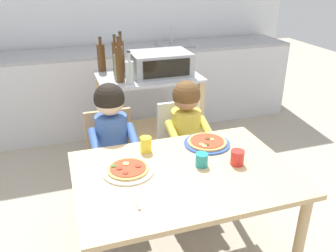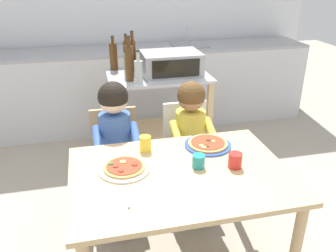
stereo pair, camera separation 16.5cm
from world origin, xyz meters
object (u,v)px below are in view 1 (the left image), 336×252
at_px(bottle_squat_spirits, 115,58).
at_px(drinking_cup_red, 237,158).
at_px(bottle_slim_sauce, 121,55).
at_px(bottle_brown_beer, 130,72).
at_px(pizza_plate_white, 128,170).
at_px(kitchen_island_cart, 148,105).
at_px(bottle_clear_vinegar, 101,57).
at_px(child_in_yellow_shirt, 188,131).
at_px(dining_chair_right, 182,146).
at_px(serving_spoon, 137,201).
at_px(toaster_oven, 160,63).
at_px(dining_table, 184,187).
at_px(drinking_cup_teal, 202,160).
at_px(bottle_tall_green_wine, 117,66).
at_px(drinking_cup_yellow, 146,144).
at_px(pizza_plate_blue_rimmed, 207,143).
at_px(bottle_dark_olive_oil, 120,63).
at_px(child_in_blue_striped_shirt, 113,138).
at_px(dining_chair_left, 112,158).

xyz_separation_m(bottle_squat_spirits, drinking_cup_red, (0.42, -1.50, -0.26)).
bearing_deg(bottle_slim_sauce, bottle_brown_beer, -91.09).
bearing_deg(pizza_plate_white, kitchen_island_cart, 70.38).
relative_size(bottle_clear_vinegar, child_in_yellow_shirt, 0.31).
bearing_deg(bottle_slim_sauce, dining_chair_right, -71.93).
distance_m(bottle_clear_vinegar, serving_spoon, 1.88).
xyz_separation_m(toaster_oven, dining_chair_right, (-0.03, -0.68, -0.49)).
bearing_deg(dining_table, bottle_clear_vinegar, 96.92).
distance_m(kitchen_island_cart, drinking_cup_teal, 1.40).
bearing_deg(dining_table, kitchen_island_cart, 83.22).
xyz_separation_m(bottle_tall_green_wine, drinking_cup_yellow, (-0.04, -1.10, -0.21)).
distance_m(kitchen_island_cart, pizza_plate_blue_rimmed, 1.16).
relative_size(bottle_tall_green_wine, pizza_plate_white, 0.94).
relative_size(toaster_oven, drinking_cup_teal, 6.64).
bearing_deg(serving_spoon, drinking_cup_red, 14.89).
distance_m(child_in_yellow_shirt, pizza_plate_blue_rimmed, 0.34).
bearing_deg(kitchen_island_cart, bottle_dark_olive_oil, -153.57).
xyz_separation_m(bottle_squat_spirits, dining_chair_right, (0.35, -0.77, -0.55)).
bearing_deg(kitchen_island_cart, dining_table, -96.78).
bearing_deg(bottle_dark_olive_oil, kitchen_island_cart, 26.43).
relative_size(bottle_clear_vinegar, dining_chair_right, 0.39).
distance_m(kitchen_island_cart, drinking_cup_yellow, 1.18).
relative_size(dining_chair_right, drinking_cup_red, 9.25).
bearing_deg(drinking_cup_yellow, pizza_plate_white, -128.43).
bearing_deg(dining_table, child_in_blue_striped_shirt, 117.03).
relative_size(bottle_squat_spirits, bottle_dark_olive_oil, 0.94).
relative_size(bottle_clear_vinegar, pizza_plate_white, 1.08).
relative_size(bottle_dark_olive_oil, child_in_blue_striped_shirt, 0.36).
bearing_deg(bottle_slim_sauce, dining_table, -88.85).
bearing_deg(pizza_plate_white, drinking_cup_yellow, 51.57).
bearing_deg(bottle_brown_beer, drinking_cup_yellow, -96.67).
relative_size(dining_chair_left, pizza_plate_white, 2.77).
relative_size(bottle_slim_sauce, drinking_cup_teal, 4.70).
distance_m(toaster_oven, pizza_plate_blue_rimmed, 1.15).
height_order(toaster_oven, bottle_squat_spirits, bottle_squat_spirits).
distance_m(bottle_tall_green_wine, dining_table, 1.44).
bearing_deg(toaster_oven, serving_spoon, -110.91).
xyz_separation_m(bottle_clear_vinegar, dining_chair_left, (-0.10, -0.96, -0.52)).
relative_size(child_in_yellow_shirt, drinking_cup_red, 11.54).
relative_size(child_in_blue_striped_shirt, drinking_cup_teal, 13.45).
distance_m(bottle_squat_spirits, drinking_cup_teal, 1.50).
bearing_deg(bottle_tall_green_wine, dining_table, -85.48).
bearing_deg(serving_spoon, bottle_brown_beer, 78.59).
relative_size(bottle_tall_green_wine, dining_chair_right, 0.34).
bearing_deg(drinking_cup_teal, dining_chair_right, 78.59).
bearing_deg(bottle_slim_sauce, pizza_plate_white, -100.26).
height_order(bottle_brown_beer, dining_chair_left, bottle_brown_beer).
height_order(dining_chair_left, serving_spoon, dining_chair_left).
bearing_deg(drinking_cup_yellow, bottle_tall_green_wine, 88.13).
bearing_deg(pizza_plate_blue_rimmed, bottle_slim_sauce, 102.15).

